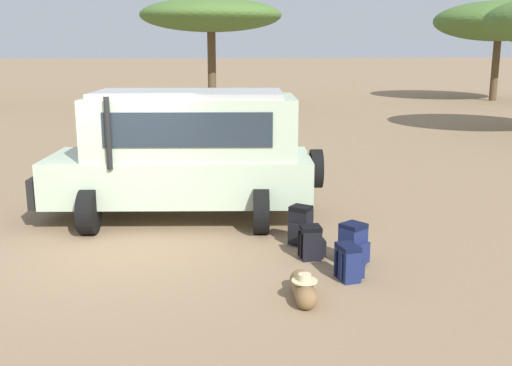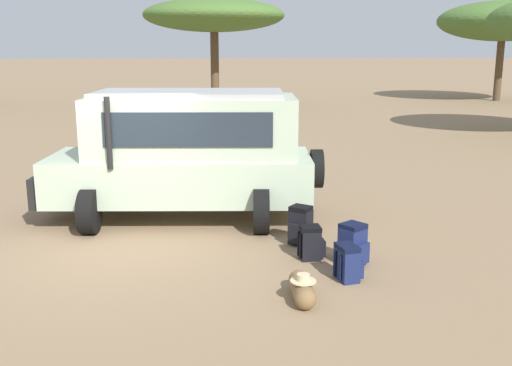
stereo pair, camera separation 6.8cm
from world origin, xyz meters
The scene contains 9 objects.
ground_plane centered at (0.00, 0.00, 0.00)m, with size 320.00×320.00×0.00m, color #8C7051.
safari_vehicle centered at (1.07, 1.80, 1.29)m, with size 5.44×3.04×2.44m.
backpack_beside_front_wheel centered at (3.00, -0.69, 0.26)m, with size 0.42×0.32×0.53m.
backpack_cluster_center centered at (3.59, -1.01, 0.31)m, with size 0.47×0.49×0.64m.
backpack_near_rear_wheel centered at (3.36, -1.60, 0.25)m, with size 0.40×0.43×0.52m.
backpack_outermost centered at (2.96, 0.01, 0.32)m, with size 0.45×0.46×0.66m.
duffel_bag_low_black_case centered at (2.59, -2.20, 0.15)m, with size 0.34×0.92×0.39m.
acacia_tree_right_mid centered at (2.40, 22.90, 4.80)m, with size 7.37×6.97×5.68m.
acacia_tree_distant_right centered at (19.63, 25.58, 4.69)m, with size 7.61×7.80×5.88m.
Camera 2 is at (1.24, -9.43, 3.25)m, focal length 42.00 mm.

